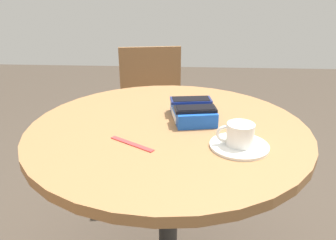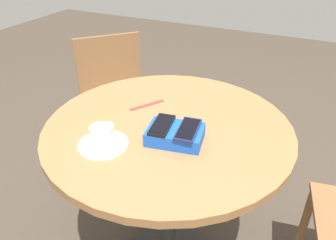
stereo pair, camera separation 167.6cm
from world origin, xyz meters
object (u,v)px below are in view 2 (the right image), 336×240
Objects in this scene: chair_far_side at (117,100)px; coffee_cup at (102,135)px; phone_box at (175,135)px; phone_navy at (188,129)px; phone_black at (162,125)px; round_table at (168,155)px; saucer at (103,145)px; lanyard_strap at (147,105)px.

coffee_cup is at bearing 121.85° from chair_far_side.
phone_box is 0.24m from coffee_cup.
phone_black is at bearing 8.64° from phone_navy.
saucer reaches higher than round_table.
round_table is 0.23m from phone_navy.
phone_box is at bearing -147.90° from coffee_cup.
round_table is 0.21m from phone_black.
coffee_cup is 0.69× the size of lanyard_strap.
chair_far_side is (0.49, -0.80, -0.36)m from coffee_cup.
phone_box is at bearing 8.83° from phone_navy.
chair_far_side is at bearing -42.77° from round_table.
lanyard_strap is at bearing -40.82° from phone_box.
chair_far_side is at bearing -58.22° from saucer.
saucer is (0.14, 0.21, 0.14)m from round_table.
chair_far_side reaches higher than round_table.
lanyard_strap is 0.77m from chair_far_side.
saucer is at bearing 90.31° from lanyard_strap.
lanyard_strap is at bearing -49.16° from phone_black.
phone_navy is 1.05× the size of phone_black.
phone_black is 0.85× the size of saucer.
round_table is 0.31m from coffee_cup.
phone_navy is at bearing 145.68° from round_table.
phone_black is 0.17× the size of chair_far_side.
coffee_cup is at bearing 56.38° from round_table.
phone_black is 1.34× the size of coffee_cup.
chair_far_side reaches higher than saucer.
saucer is 0.31m from lanyard_strap.
chair_far_side is at bearing -45.93° from phone_black.
phone_navy is 0.09m from phone_black.
saucer is 0.21× the size of chair_far_side.
chair_far_side is (0.74, -0.66, -0.38)m from phone_navy.
phone_navy is 0.31m from lanyard_strap.
phone_black is at bearing -142.51° from coffee_cup.
phone_navy is at bearing -151.44° from coffee_cup.
saucer is 0.04m from coffee_cup.
coffee_cup reaches higher than phone_black.
chair_far_side is at bearing -41.66° from phone_navy.
phone_navy is 0.28m from coffee_cup.
saucer is at bearing 28.98° from phone_navy.
coffee_cup is 0.31m from lanyard_strap.
phone_navy reaches higher than lanyard_strap.
phone_black reaches higher than phone_navy.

